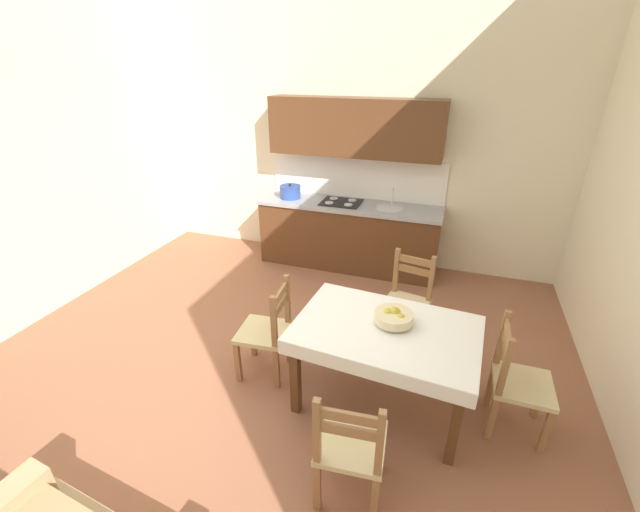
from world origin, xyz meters
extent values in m
cube|color=#935B42|center=(0.00, 0.00, -0.05)|extent=(6.16, 6.01, 0.10)
cube|color=beige|center=(0.00, 2.77, 2.13)|extent=(6.16, 0.12, 4.25)
cube|color=#56331C|center=(0.11, 2.40, 0.43)|extent=(2.39, 0.60, 0.86)
cube|color=#9E9EA3|center=(0.11, 2.39, 0.88)|extent=(2.42, 0.63, 0.04)
cube|color=white|center=(0.11, 2.69, 1.18)|extent=(2.39, 0.01, 0.55)
cube|color=#56331C|center=(0.11, 2.53, 1.85)|extent=(2.20, 0.34, 0.70)
cube|color=black|center=(0.11, 2.13, 0.04)|extent=(2.35, 0.02, 0.09)
cylinder|color=silver|center=(0.65, 2.40, 0.90)|extent=(0.34, 0.34, 0.02)
cylinder|color=silver|center=(0.65, 2.54, 1.01)|extent=(0.02, 0.02, 0.22)
cube|color=black|center=(0.00, 2.40, 0.91)|extent=(0.52, 0.42, 0.01)
cylinder|color=silver|center=(-0.13, 2.30, 0.92)|extent=(0.11, 0.11, 0.01)
cylinder|color=silver|center=(0.13, 2.30, 0.92)|extent=(0.11, 0.11, 0.01)
cylinder|color=silver|center=(-0.13, 2.50, 0.92)|extent=(0.11, 0.11, 0.01)
cylinder|color=silver|center=(0.13, 2.50, 0.92)|extent=(0.11, 0.11, 0.01)
cylinder|color=#2D4C9E|center=(-0.72, 2.38, 0.98)|extent=(0.28, 0.28, 0.15)
cylinder|color=#2D4C9E|center=(-0.72, 2.38, 1.06)|extent=(0.29, 0.29, 0.02)
sphere|color=black|center=(-0.72, 2.38, 1.08)|extent=(0.04, 0.04, 0.04)
cube|color=#56331C|center=(1.05, 0.03, 0.74)|extent=(1.39, 0.95, 0.02)
cube|color=#56331C|center=(0.41, -0.29, 0.36)|extent=(0.07, 0.07, 0.73)
cube|color=#56331C|center=(1.62, -0.38, 0.36)|extent=(0.07, 0.07, 0.73)
cube|color=#56331C|center=(0.47, 0.44, 0.36)|extent=(0.07, 0.07, 0.73)
cube|color=#56331C|center=(1.68, 0.36, 0.36)|extent=(0.07, 0.07, 0.73)
cube|color=white|center=(1.05, 0.03, 0.75)|extent=(1.46, 1.01, 0.00)
cube|color=white|center=(1.01, -0.42, 0.69)|extent=(1.39, 0.11, 0.12)
cube|color=white|center=(1.08, 0.49, 0.69)|extent=(1.39, 0.11, 0.12)
cube|color=white|center=(0.35, 0.08, 0.69)|extent=(0.07, 0.91, 0.12)
cube|color=white|center=(1.74, -0.02, 0.69)|extent=(0.07, 0.91, 0.12)
cube|color=#D1BC89|center=(1.00, -0.79, 0.43)|extent=(0.46, 0.46, 0.04)
cube|color=#996B42|center=(0.81, -0.63, 0.21)|extent=(0.05, 0.05, 0.41)
cube|color=#996B42|center=(1.16, -0.60, 0.21)|extent=(0.05, 0.05, 0.41)
cube|color=#996B42|center=(0.84, -0.99, 0.46)|extent=(0.05, 0.05, 0.93)
cube|color=#996B42|center=(1.20, -0.96, 0.46)|extent=(0.05, 0.05, 0.93)
cube|color=#996B42|center=(1.02, -0.97, 0.84)|extent=(0.32, 0.05, 0.07)
cube|color=#996B42|center=(1.02, -0.97, 0.74)|extent=(0.32, 0.05, 0.07)
cube|color=#D1BC89|center=(1.10, 0.91, 0.43)|extent=(0.49, 0.49, 0.04)
cube|color=#996B42|center=(1.24, 0.70, 0.21)|extent=(0.05, 0.05, 0.41)
cube|color=#996B42|center=(0.89, 0.76, 0.21)|extent=(0.05, 0.05, 0.41)
cube|color=#996B42|center=(1.31, 1.05, 0.46)|extent=(0.05, 0.05, 0.93)
cube|color=#996B42|center=(0.95, 1.12, 0.46)|extent=(0.05, 0.05, 0.93)
cube|color=#996B42|center=(1.13, 1.08, 0.84)|extent=(0.32, 0.08, 0.07)
cube|color=#996B42|center=(1.13, 1.08, 0.74)|extent=(0.32, 0.08, 0.07)
cube|color=#D1BC89|center=(2.08, 0.11, 0.43)|extent=(0.42, 0.42, 0.04)
cube|color=#996B42|center=(2.26, 0.29, 0.21)|extent=(0.04, 0.04, 0.41)
cube|color=#996B42|center=(2.26, -0.07, 0.21)|extent=(0.04, 0.04, 0.41)
cube|color=#996B42|center=(1.90, 0.29, 0.46)|extent=(0.04, 0.04, 0.93)
cube|color=#996B42|center=(1.90, -0.07, 0.46)|extent=(0.04, 0.04, 0.93)
cube|color=#996B42|center=(1.90, 0.11, 0.84)|extent=(0.03, 0.32, 0.07)
cube|color=#996B42|center=(1.90, 0.11, 0.74)|extent=(0.03, 0.32, 0.07)
cube|color=#D1BC89|center=(-0.04, 0.07, 0.43)|extent=(0.46, 0.46, 0.04)
cube|color=#996B42|center=(-0.20, -0.13, 0.21)|extent=(0.05, 0.05, 0.41)
cube|color=#996B42|center=(-0.24, 0.23, 0.21)|extent=(0.05, 0.05, 0.41)
cube|color=#996B42|center=(0.16, -0.10, 0.46)|extent=(0.05, 0.05, 0.93)
cube|color=#996B42|center=(0.12, 0.26, 0.46)|extent=(0.05, 0.05, 0.93)
cube|color=#996B42|center=(0.14, 0.08, 0.84)|extent=(0.05, 0.32, 0.07)
cube|color=#996B42|center=(0.14, 0.08, 0.74)|extent=(0.05, 0.32, 0.07)
cylinder|color=beige|center=(1.09, 0.11, 0.77)|extent=(0.17, 0.17, 0.02)
cylinder|color=beige|center=(1.09, 0.11, 0.81)|extent=(0.30, 0.30, 0.07)
sphere|color=gold|center=(1.04, 0.12, 0.82)|extent=(0.09, 0.09, 0.09)
sphere|color=gold|center=(1.14, 0.09, 0.82)|extent=(0.08, 0.08, 0.08)
sphere|color=gold|center=(1.09, 0.14, 0.83)|extent=(0.10, 0.10, 0.10)
camera|label=1|loc=(1.38, -2.53, 2.60)|focal=22.58mm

